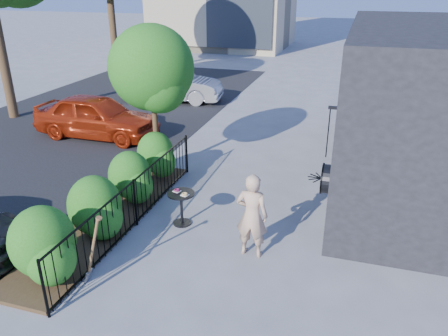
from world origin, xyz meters
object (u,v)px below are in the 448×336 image
(shovel, at_px, (92,253))
(car_red, at_px, (97,116))
(patio_tree, at_px, (153,74))
(cafe_table, at_px, (181,203))
(woman, at_px, (252,216))
(car_silver, at_px, (171,85))

(shovel, xyz_separation_m, car_red, (-4.27, 6.96, 0.10))
(patio_tree, height_order, cafe_table, patio_tree)
(woman, relative_size, car_silver, 0.39)
(woman, height_order, car_silver, woman)
(cafe_table, distance_m, car_red, 6.76)
(car_red, bearing_deg, shovel, -147.89)
(cafe_table, height_order, shovel, shovel)
(woman, xyz_separation_m, shovel, (-2.42, -1.69, -0.24))
(patio_tree, relative_size, shovel, 2.78)
(patio_tree, height_order, car_silver, patio_tree)
(woman, bearing_deg, car_red, -36.82)
(cafe_table, relative_size, woman, 0.47)
(patio_tree, distance_m, car_silver, 8.16)
(cafe_table, distance_m, car_silver, 10.78)
(cafe_table, distance_m, shovel, 2.47)
(patio_tree, bearing_deg, shovel, -78.43)
(cafe_table, xyz_separation_m, car_silver, (-4.48, 9.80, 0.21))
(woman, distance_m, car_silver, 12.18)
(patio_tree, distance_m, car_red, 4.44)
(shovel, bearing_deg, patio_tree, 101.57)
(cafe_table, bearing_deg, patio_tree, 124.57)
(patio_tree, height_order, woman, patio_tree)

